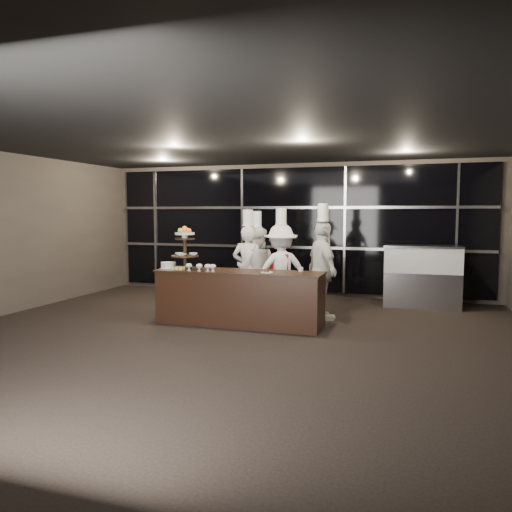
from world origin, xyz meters
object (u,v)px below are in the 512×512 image
(chef_b, at_px, (256,269))
(chef_c, at_px, (281,270))
(display_stand, at_px, (185,245))
(chef_d, at_px, (322,270))
(display_case, at_px, (423,273))
(layer_cake, at_px, (168,265))
(chef_a, at_px, (248,267))
(buffet_counter, at_px, (239,298))

(chef_b, relative_size, chef_c, 0.97)
(display_stand, bearing_deg, chef_b, 52.90)
(display_stand, relative_size, chef_d, 0.36)
(display_case, relative_size, chef_b, 0.78)
(layer_cake, distance_m, display_case, 5.03)
(layer_cake, distance_m, chef_c, 2.03)
(layer_cake, relative_size, chef_b, 0.16)
(display_stand, height_order, chef_b, chef_b)
(display_case, xyz_separation_m, chef_a, (-3.16, -1.56, 0.17))
(display_stand, xyz_separation_m, chef_c, (1.47, 0.95, -0.49))
(display_stand, bearing_deg, chef_a, 53.93)
(chef_a, relative_size, chef_d, 0.95)
(chef_d, bearing_deg, buffet_counter, -147.55)
(buffet_counter, distance_m, chef_d, 1.55)
(buffet_counter, height_order, chef_a, chef_a)
(chef_c, distance_m, chef_d, 0.81)
(display_stand, distance_m, chef_a, 1.42)
(buffet_counter, bearing_deg, chef_d, 32.45)
(layer_cake, relative_size, chef_a, 0.15)
(display_case, xyz_separation_m, chef_b, (-3.03, -1.43, 0.14))
(display_case, height_order, chef_a, chef_a)
(display_case, distance_m, chef_d, 2.50)
(display_stand, height_order, display_case, display_stand)
(chef_b, bearing_deg, chef_d, -16.73)
(buffet_counter, relative_size, chef_b, 1.48)
(layer_cake, bearing_deg, chef_a, 46.19)
(display_stand, xyz_separation_m, layer_cake, (-0.30, -0.05, -0.37))
(buffet_counter, xyz_separation_m, chef_a, (-0.21, 1.08, 0.39))
(display_case, bearing_deg, chef_b, -154.71)
(display_stand, relative_size, chef_a, 0.38)
(chef_a, bearing_deg, buffet_counter, -78.81)
(chef_a, bearing_deg, layer_cake, -133.81)
(layer_cake, bearing_deg, chef_b, 46.09)
(buffet_counter, relative_size, display_stand, 3.81)
(chef_c, bearing_deg, chef_b, 155.24)
(display_case, relative_size, chef_c, 0.76)
(chef_a, xyz_separation_m, chef_c, (0.68, -0.13, -0.01))
(layer_cake, bearing_deg, buffet_counter, 2.21)
(display_stand, distance_m, chef_c, 1.82)
(display_case, distance_m, chef_b, 3.36)
(layer_cake, height_order, display_case, display_case)
(buffet_counter, bearing_deg, chef_a, 101.19)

